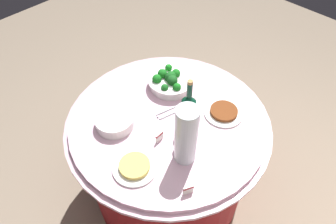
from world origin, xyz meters
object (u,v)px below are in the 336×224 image
(label_placard_mid, at_px, (187,105))
(label_placard_rear, at_px, (159,136))
(food_plate_stir_fry, at_px, (224,112))
(decorative_fruit_vase, at_px, (186,137))
(broccoli_bowl, at_px, (170,81))
(food_plate_noodles, at_px, (135,167))
(plate_stack, at_px, (115,121))
(label_placard_front, at_px, (188,190))
(wine_bottle, at_px, (188,111))
(serving_tongs, at_px, (169,112))

(label_placard_mid, height_order, label_placard_rear, same)
(food_plate_stir_fry, bearing_deg, decorative_fruit_vase, 5.83)
(broccoli_bowl, relative_size, food_plate_noodles, 1.27)
(plate_stack, bearing_deg, broccoli_bowl, 179.65)
(label_placard_rear, bearing_deg, plate_stack, -69.00)
(food_plate_stir_fry, height_order, label_placard_mid, label_placard_mid)
(label_placard_front, bearing_deg, label_placard_mid, -137.14)
(plate_stack, relative_size, wine_bottle, 0.62)
(label_placard_front, relative_size, label_placard_mid, 1.00)
(label_placard_mid, bearing_deg, label_placard_rear, 10.34)
(decorative_fruit_vase, bearing_deg, serving_tongs, -120.89)
(decorative_fruit_vase, height_order, food_plate_noodles, decorative_fruit_vase)
(wine_bottle, distance_m, food_plate_stir_fry, 0.26)
(decorative_fruit_vase, height_order, label_placard_rear, decorative_fruit_vase)
(label_placard_front, height_order, label_placard_rear, same)
(broccoli_bowl, relative_size, decorative_fruit_vase, 0.82)
(broccoli_bowl, xyz_separation_m, food_plate_stir_fry, (-0.05, 0.37, -0.03))
(serving_tongs, bearing_deg, label_placard_front, 54.08)
(food_plate_noodles, bearing_deg, wine_bottle, 178.70)
(label_placard_front, distance_m, label_placard_mid, 0.53)
(wine_bottle, distance_m, label_placard_mid, 0.17)
(plate_stack, xyz_separation_m, decorative_fruit_vase, (-0.11, 0.41, 0.13))
(broccoli_bowl, height_order, label_placard_rear, broccoli_bowl)
(plate_stack, distance_m, label_placard_front, 0.56)
(decorative_fruit_vase, xyz_separation_m, label_placard_rear, (0.02, -0.16, -0.13))
(label_placard_mid, bearing_deg, decorative_fruit_vase, 40.64)
(wine_bottle, bearing_deg, food_plate_stir_fry, 159.33)
(wine_bottle, bearing_deg, broccoli_bowl, -120.45)
(decorative_fruit_vase, distance_m, serving_tongs, 0.34)
(food_plate_noodles, relative_size, label_placard_rear, 4.00)
(serving_tongs, distance_m, food_plate_noodles, 0.40)
(decorative_fruit_vase, xyz_separation_m, food_plate_noodles, (0.22, -0.13, -0.15))
(label_placard_front, xyz_separation_m, label_placard_rear, (-0.12, -0.31, 0.00))
(broccoli_bowl, bearing_deg, food_plate_stir_fry, 97.00)
(wine_bottle, bearing_deg, plate_stack, -48.20)
(decorative_fruit_vase, bearing_deg, label_placard_mid, -139.36)
(plate_stack, relative_size, serving_tongs, 1.26)
(label_placard_front, bearing_deg, wine_bottle, -137.45)
(plate_stack, distance_m, food_plate_noodles, 0.31)
(decorative_fruit_vase, xyz_separation_m, label_placard_front, (0.14, 0.15, -0.13))
(plate_stack, height_order, decorative_fruit_vase, decorative_fruit_vase)
(food_plate_noodles, height_order, food_plate_stir_fry, food_plate_noodles)
(broccoli_bowl, xyz_separation_m, serving_tongs, (0.16, 0.15, -0.04))
(plate_stack, xyz_separation_m, label_placard_rear, (-0.10, 0.25, 0.00))
(plate_stack, relative_size, label_placard_rear, 3.82)
(decorative_fruit_vase, relative_size, food_plate_noodles, 1.55)
(broccoli_bowl, xyz_separation_m, label_placard_rear, (0.34, 0.25, -0.01))
(decorative_fruit_vase, height_order, label_placard_front, decorative_fruit_vase)
(wine_bottle, bearing_deg, decorative_fruit_vase, 38.46)
(broccoli_bowl, height_order, label_placard_mid, broccoli_bowl)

